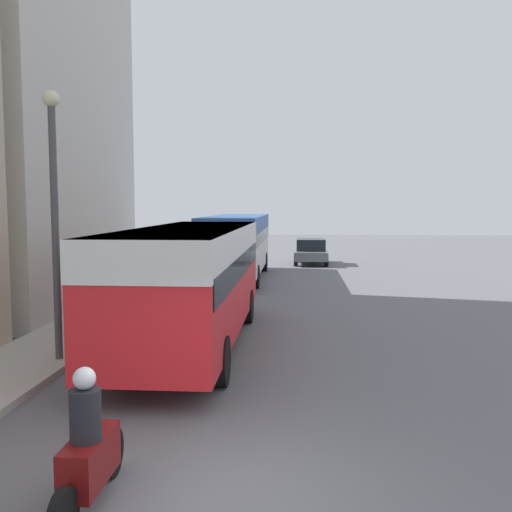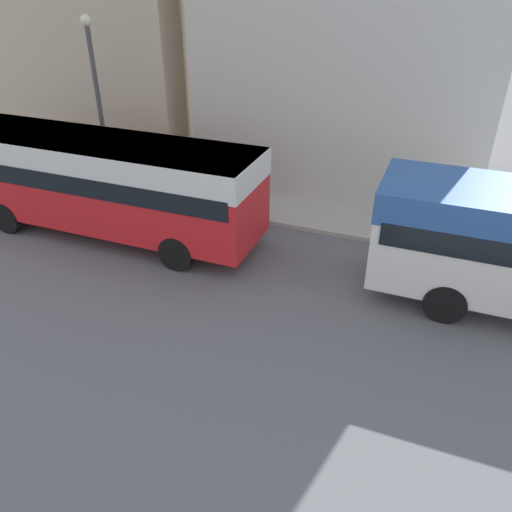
{
  "view_description": "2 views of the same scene",
  "coord_description": "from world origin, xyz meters",
  "px_view_note": "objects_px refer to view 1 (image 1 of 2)",
  "views": [
    {
      "loc": [
        0.92,
        -6.55,
        3.57
      ],
      "look_at": [
        -0.46,
        12.14,
        1.86
      ],
      "focal_mm": 40.0,
      "sensor_mm": 36.0,
      "label": 1
    },
    {
      "loc": [
        9.6,
        16.67,
        7.4
      ],
      "look_at": [
        0.21,
        12.98,
        1.42
      ],
      "focal_mm": 35.0,
      "sensor_mm": 36.0,
      "label": 2
    }
  ],
  "objects_px": {
    "pedestrian_near_curb": "(143,266)",
    "car_crossing": "(311,251)",
    "pedestrian_walking_away": "(73,295)",
    "bus_lead": "(192,270)",
    "bus_following": "(237,238)",
    "motorcycle_behind_lead": "(89,454)"
  },
  "relations": [
    {
      "from": "pedestrian_near_curb",
      "to": "car_crossing",
      "type": "bearing_deg",
      "value": 55.56
    },
    {
      "from": "car_crossing",
      "to": "pedestrian_walking_away",
      "type": "xyz_separation_m",
      "value": [
        -6.85,
        -19.03,
        0.33
      ]
    },
    {
      "from": "bus_lead",
      "to": "bus_following",
      "type": "xyz_separation_m",
      "value": [
        -0.28,
        13.09,
        0.01
      ]
    },
    {
      "from": "motorcycle_behind_lead",
      "to": "pedestrian_near_curb",
      "type": "bearing_deg",
      "value": 103.35
    },
    {
      "from": "bus_lead",
      "to": "pedestrian_walking_away",
      "type": "bearing_deg",
      "value": 163.62
    },
    {
      "from": "pedestrian_walking_away",
      "to": "bus_lead",
      "type": "bearing_deg",
      "value": -16.38
    },
    {
      "from": "bus_following",
      "to": "pedestrian_walking_away",
      "type": "bearing_deg",
      "value": -104.79
    },
    {
      "from": "bus_lead",
      "to": "motorcycle_behind_lead",
      "type": "distance_m",
      "value": 7.76
    },
    {
      "from": "bus_following",
      "to": "pedestrian_near_curb",
      "type": "relative_size",
      "value": 6.09
    },
    {
      "from": "bus_following",
      "to": "pedestrian_near_curb",
      "type": "distance_m",
      "value": 5.16
    },
    {
      "from": "bus_lead",
      "to": "pedestrian_near_curb",
      "type": "distance_m",
      "value": 10.29
    },
    {
      "from": "motorcycle_behind_lead",
      "to": "pedestrian_walking_away",
      "type": "xyz_separation_m",
      "value": [
        -3.68,
        8.67,
        0.42
      ]
    },
    {
      "from": "bus_following",
      "to": "pedestrian_walking_away",
      "type": "height_order",
      "value": "bus_following"
    },
    {
      "from": "bus_following",
      "to": "car_crossing",
      "type": "xyz_separation_m",
      "value": [
        3.66,
        6.96,
        -1.18
      ]
    },
    {
      "from": "car_crossing",
      "to": "pedestrian_walking_away",
      "type": "height_order",
      "value": "pedestrian_walking_away"
    },
    {
      "from": "car_crossing",
      "to": "pedestrian_walking_away",
      "type": "bearing_deg",
      "value": -109.79
    },
    {
      "from": "bus_lead",
      "to": "pedestrian_near_curb",
      "type": "xyz_separation_m",
      "value": [
        -3.86,
        9.49,
        -0.96
      ]
    },
    {
      "from": "pedestrian_near_curb",
      "to": "bus_following",
      "type": "bearing_deg",
      "value": 45.15
    },
    {
      "from": "car_crossing",
      "to": "pedestrian_near_curb",
      "type": "xyz_separation_m",
      "value": [
        -7.24,
        -10.56,
        0.2
      ]
    },
    {
      "from": "bus_lead",
      "to": "pedestrian_walking_away",
      "type": "xyz_separation_m",
      "value": [
        -3.47,
        1.02,
        -0.84
      ]
    },
    {
      "from": "motorcycle_behind_lead",
      "to": "bus_lead",
      "type": "bearing_deg",
      "value": 91.61
    },
    {
      "from": "pedestrian_near_curb",
      "to": "pedestrian_walking_away",
      "type": "relative_size",
      "value": 0.88
    }
  ]
}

